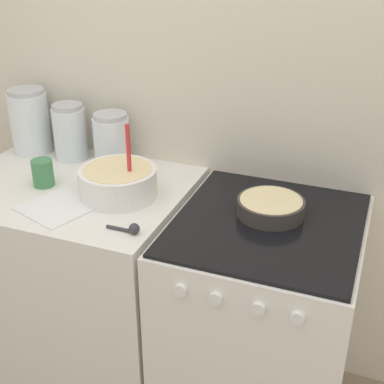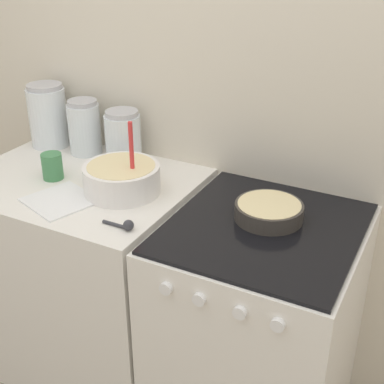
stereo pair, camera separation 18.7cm
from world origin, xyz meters
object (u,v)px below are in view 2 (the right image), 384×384
at_px(stove, 257,330).
at_px(baking_pan, 269,211).
at_px(tin_can, 52,166).
at_px(storage_jar_left, 48,120).
at_px(storage_jar_right, 123,140).
at_px(storage_jar_middle, 85,131).
at_px(mixing_bowl, 122,177).

bearing_deg(stove, baking_pan, 96.47).
relative_size(baking_pan, tin_can, 2.25).
height_order(storage_jar_left, storage_jar_right, storage_jar_left).
bearing_deg(tin_can, storage_jar_middle, 100.06).
bearing_deg(storage_jar_right, storage_jar_left, 180.00).
bearing_deg(storage_jar_middle, storage_jar_left, 180.00).
bearing_deg(stove, tin_can, -177.83).
bearing_deg(storage_jar_right, stove, -18.54).
relative_size(mixing_bowl, baking_pan, 1.23).
height_order(stove, mixing_bowl, mixing_bowl).
relative_size(stove, storage_jar_left, 3.18).
xyz_separation_m(mixing_bowl, storage_jar_right, (-0.16, 0.25, 0.03)).
bearing_deg(storage_jar_left, baking_pan, -9.68).
bearing_deg(stove, storage_jar_left, 167.80).
distance_m(storage_jar_middle, tin_can, 0.28).
distance_m(mixing_bowl, storage_jar_middle, 0.43).
distance_m(stove, storage_jar_right, 0.92).
distance_m(storage_jar_middle, storage_jar_right, 0.20).
bearing_deg(storage_jar_middle, stove, -14.73).
bearing_deg(stove, mixing_bowl, -179.43).
distance_m(baking_pan, storage_jar_middle, 0.93).
bearing_deg(storage_jar_left, stove, -12.20).
height_order(mixing_bowl, tin_can, mixing_bowl).
relative_size(baking_pan, storage_jar_middle, 0.99).
xyz_separation_m(baking_pan, storage_jar_middle, (-0.91, 0.19, 0.07)).
bearing_deg(mixing_bowl, baking_pan, 5.91).
xyz_separation_m(stove, baking_pan, (-0.01, 0.05, 0.47)).
height_order(baking_pan, tin_can, tin_can).
height_order(stove, storage_jar_middle, storage_jar_middle).
relative_size(mixing_bowl, storage_jar_right, 1.30).
height_order(storage_jar_middle, tin_can, storage_jar_middle).
bearing_deg(storage_jar_right, storage_jar_middle, 180.00).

